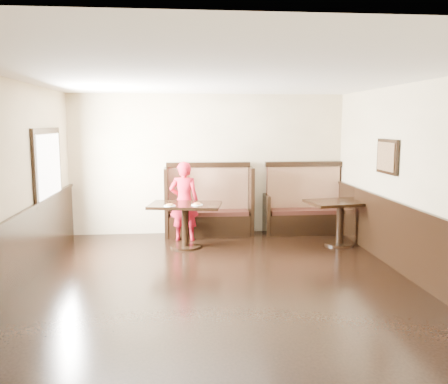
{
  "coord_description": "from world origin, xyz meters",
  "views": [
    {
      "loc": [
        -0.58,
        -6.03,
        2.23
      ],
      "look_at": [
        0.22,
        2.35,
        1.0
      ],
      "focal_mm": 38.0,
      "sensor_mm": 36.0,
      "label": 1
    }
  ],
  "objects": [
    {
      "name": "pizza_plate_left",
      "position": [
        -0.75,
        2.13,
        0.81
      ],
      "size": [
        0.21,
        0.21,
        0.04
      ],
      "color": "white",
      "rests_on": "table_main"
    },
    {
      "name": "table_main",
      "position": [
        -0.48,
        2.34,
        0.61
      ],
      "size": [
        1.38,
        1.0,
        0.8
      ],
      "rotation": [
        0.0,
        0.0,
        -0.19
      ],
      "color": "black",
      "rests_on": "ground"
    },
    {
      "name": "ground",
      "position": [
        0.0,
        0.0,
        0.0
      ],
      "size": [
        7.0,
        7.0,
        0.0
      ],
      "primitive_type": "plane",
      "color": "black",
      "rests_on": "ground"
    },
    {
      "name": "booth_neighbor",
      "position": [
        1.95,
        3.29,
        0.48
      ],
      "size": [
        1.65,
        0.72,
        1.45
      ],
      "color": "black",
      "rests_on": "ground"
    },
    {
      "name": "pizza_plate_right",
      "position": [
        -0.27,
        2.18,
        0.81
      ],
      "size": [
        0.21,
        0.21,
        0.04
      ],
      "color": "white",
      "rests_on": "table_main"
    },
    {
      "name": "booth_main",
      "position": [
        0.0,
        3.3,
        0.53
      ],
      "size": [
        1.75,
        0.72,
        1.45
      ],
      "color": "black",
      "rests_on": "ground"
    },
    {
      "name": "room_shell",
      "position": [
        -0.3,
        0.28,
        0.67
      ],
      "size": [
        7.0,
        7.0,
        7.0
      ],
      "color": "beige",
      "rests_on": "ground"
    },
    {
      "name": "table_neighbor",
      "position": [
        2.35,
        2.27,
        0.61
      ],
      "size": [
        1.28,
        0.95,
        0.81
      ],
      "rotation": [
        0.0,
        0.0,
        0.17
      ],
      "color": "black",
      "rests_on": "ground"
    },
    {
      "name": "child",
      "position": [
        -0.5,
        2.87,
        0.76
      ],
      "size": [
        0.58,
        0.41,
        1.51
      ],
      "primitive_type": "imported",
      "rotation": [
        0.0,
        0.0,
        3.05
      ],
      "color": "red",
      "rests_on": "ground"
    }
  ]
}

